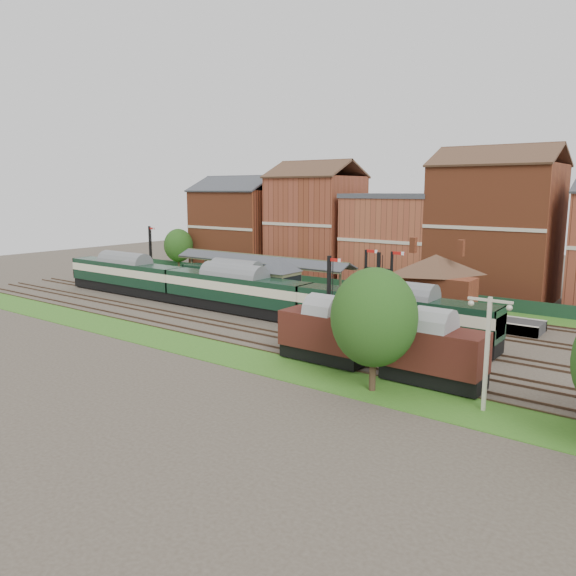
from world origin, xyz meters
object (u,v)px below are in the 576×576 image
Objects in this scene: dmu_train at (234,289)px; semaphore_bracket at (378,292)px; goods_van_a at (324,333)px; signal_box at (279,283)px; platform_railcar at (236,279)px.

semaphore_bracket is at bearing -7.65° from dmu_train.
goods_van_a is (17.48, -9.00, -0.21)m from dmu_train.
signal_box is 4.87m from dmu_train.
semaphore_bracket is 18.89m from dmu_train.
semaphore_bracket reaches higher than goods_van_a.
semaphore_bracket is 1.21× the size of goods_van_a.
semaphore_bracket is at bearing -20.92° from signal_box.
dmu_train is (-3.57, -3.25, -0.67)m from signal_box.
signal_box reaches higher than platform_railcar.
dmu_train is 8.58m from platform_railcar.
signal_box is 0.11× the size of dmu_train.
signal_box is 16.16m from semaphore_bracket.
dmu_train reaches higher than goods_van_a.
signal_box is 0.36× the size of platform_railcar.
dmu_train is at bearing 152.76° from goods_van_a.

